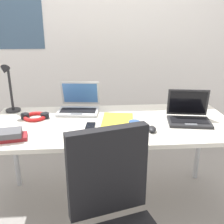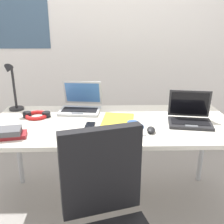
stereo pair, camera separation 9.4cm
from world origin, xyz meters
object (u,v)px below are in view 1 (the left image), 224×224
(laptop_back_left, at_px, (79,106))
(laptop_by_keyboard, at_px, (189,116))
(coffee_mug, at_px, (135,127))
(headphones, at_px, (35,116))
(computer_mouse, at_px, (152,129))
(desk_lamp, at_px, (9,89))
(cell_phone, at_px, (90,126))
(paper_folder_front_left, at_px, (118,120))
(book_stack, at_px, (10,135))

(laptop_back_left, relative_size, laptop_by_keyboard, 1.05)
(coffee_mug, bearing_deg, headphones, 154.49)
(computer_mouse, distance_m, headphones, 0.90)
(desk_lamp, height_order, coffee_mug, desk_lamp)
(laptop_by_keyboard, distance_m, headphones, 1.17)
(laptop_by_keyboard, xyz_separation_m, computer_mouse, (-0.31, -0.16, -0.03))
(desk_lamp, bearing_deg, laptop_back_left, -0.49)
(computer_mouse, xyz_separation_m, cell_phone, (-0.42, 0.11, -0.01))
(paper_folder_front_left, bearing_deg, computer_mouse, -45.39)
(desk_lamp, xyz_separation_m, coffee_mug, (0.93, -0.49, -0.15))
(coffee_mug, bearing_deg, computer_mouse, 13.12)
(desk_lamp, xyz_separation_m, laptop_back_left, (0.55, -0.00, -0.15))
(desk_lamp, distance_m, coffee_mug, 1.07)
(laptop_back_left, relative_size, cell_phone, 2.63)
(desk_lamp, xyz_separation_m, computer_mouse, (1.06, -0.47, -0.18))
(headphones, distance_m, paper_folder_front_left, 0.64)
(laptop_back_left, distance_m, book_stack, 0.67)
(cell_phone, bearing_deg, headphones, 160.24)
(desk_lamp, xyz_separation_m, paper_folder_front_left, (0.84, -0.25, -0.19))
(desk_lamp, height_order, laptop_by_keyboard, desk_lamp)
(laptop_back_left, height_order, book_stack, laptop_back_left)
(headphones, bearing_deg, laptop_by_keyboard, -7.62)
(coffee_mug, bearing_deg, cell_phone, 154.87)
(laptop_by_keyboard, bearing_deg, laptop_back_left, 159.98)
(headphones, distance_m, book_stack, 0.38)
(laptop_by_keyboard, bearing_deg, paper_folder_front_left, 173.74)
(laptop_back_left, distance_m, cell_phone, 0.37)
(laptop_by_keyboard, relative_size, book_stack, 1.58)
(laptop_back_left, relative_size, headphones, 1.67)
(computer_mouse, distance_m, book_stack, 0.93)
(paper_folder_front_left, bearing_deg, headphones, 171.26)
(laptop_back_left, distance_m, computer_mouse, 0.69)
(cell_phone, bearing_deg, desk_lamp, 156.91)
(book_stack, height_order, paper_folder_front_left, book_stack)
(laptop_by_keyboard, distance_m, computer_mouse, 0.35)
(cell_phone, bearing_deg, book_stack, -155.57)
(computer_mouse, relative_size, headphones, 0.45)
(book_stack, distance_m, coffee_mug, 0.81)
(laptop_back_left, distance_m, coffee_mug, 0.63)
(laptop_back_left, xyz_separation_m, book_stack, (-0.42, -0.52, -0.02))
(book_stack, bearing_deg, desk_lamp, 103.81)
(computer_mouse, height_order, book_stack, book_stack)
(cell_phone, bearing_deg, coffee_mug, -19.12)
(computer_mouse, relative_size, cell_phone, 0.71)
(laptop_back_left, height_order, coffee_mug, laptop_back_left)
(computer_mouse, distance_m, cell_phone, 0.43)
(paper_folder_front_left, height_order, coffee_mug, coffee_mug)
(desk_lamp, xyz_separation_m, book_stack, (0.13, -0.53, -0.17))
(paper_folder_front_left, xyz_separation_m, coffee_mug, (0.09, -0.25, 0.04))
(headphones, xyz_separation_m, paper_folder_front_left, (0.63, -0.10, -0.01))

